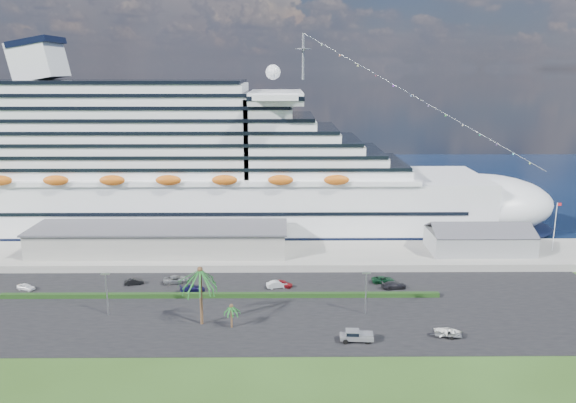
{
  "coord_description": "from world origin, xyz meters",
  "views": [
    {
      "loc": [
        4.73,
        -89.26,
        44.75
      ],
      "look_at": [
        5.71,
        30.0,
        16.57
      ],
      "focal_mm": 35.0,
      "sensor_mm": 36.0,
      "label": 1
    }
  ],
  "objects_px": {
    "pickup_truck": "(356,335)",
    "boat_trailer": "(448,332)",
    "cruise_ship": "(189,173)",
    "parked_car_3": "(192,288)"
  },
  "relations": [
    {
      "from": "cruise_ship",
      "to": "boat_trailer",
      "type": "height_order",
      "value": "cruise_ship"
    },
    {
      "from": "parked_car_3",
      "to": "pickup_truck",
      "type": "distance_m",
      "value": 37.94
    },
    {
      "from": "parked_car_3",
      "to": "pickup_truck",
      "type": "height_order",
      "value": "pickup_truck"
    },
    {
      "from": "pickup_truck",
      "to": "boat_trailer",
      "type": "bearing_deg",
      "value": 4.52
    },
    {
      "from": "parked_car_3",
      "to": "pickup_truck",
      "type": "bearing_deg",
      "value": -142.37
    },
    {
      "from": "cruise_ship",
      "to": "parked_car_3",
      "type": "distance_m",
      "value": 48.26
    },
    {
      "from": "cruise_ship",
      "to": "parked_car_3",
      "type": "bearing_deg",
      "value": -80.59
    },
    {
      "from": "cruise_ship",
      "to": "boat_trailer",
      "type": "xyz_separation_m",
      "value": [
        54.32,
        -65.66,
        -15.52
      ]
    },
    {
      "from": "cruise_ship",
      "to": "pickup_truck",
      "type": "xyz_separation_m",
      "value": [
        38.39,
        -66.92,
        -15.48
      ]
    },
    {
      "from": "boat_trailer",
      "to": "cruise_ship",
      "type": "bearing_deg",
      "value": 129.6
    }
  ]
}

